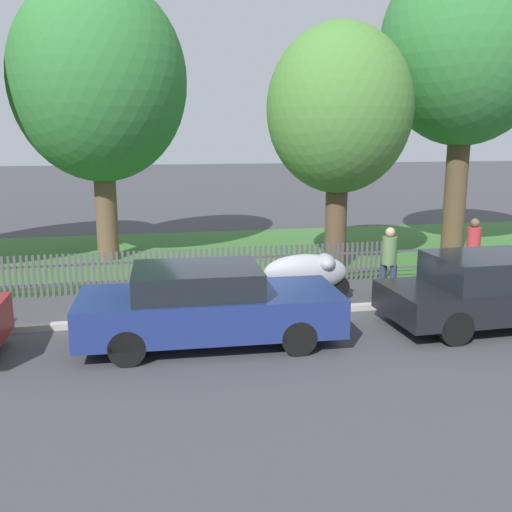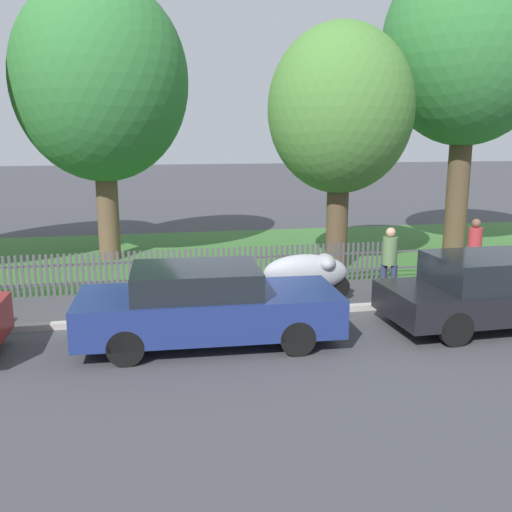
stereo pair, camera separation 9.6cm
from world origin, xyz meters
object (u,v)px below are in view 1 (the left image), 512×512
object	(u,v)px
parked_car_red_compact	(493,290)
pedestrian_near_fence	(389,258)
pedestrian_by_lamp	(473,247)
tree_behind_motorcycle	(99,82)
covered_motorcycle	(308,272)
tree_mid_park	(339,111)
parked_car_navy_estate	(207,305)
tree_far_left	(466,48)

from	to	relation	value
parked_car_red_compact	pedestrian_near_fence	distance (m)	2.47
pedestrian_by_lamp	tree_behind_motorcycle	bearing A→B (deg)	-167.20
parked_car_red_compact	covered_motorcycle	world-z (taller)	parked_car_red_compact
parked_car_red_compact	covered_motorcycle	distance (m)	3.82
tree_mid_park	pedestrian_by_lamp	distance (m)	4.90
covered_motorcycle	tree_behind_motorcycle	bearing A→B (deg)	136.04
parked_car_red_compact	pedestrian_by_lamp	xyz separation A→B (m)	(1.36, 2.89, 0.22)
parked_car_red_compact	parked_car_navy_estate	bearing A→B (deg)	177.30
covered_motorcycle	pedestrian_by_lamp	bearing A→B (deg)	13.13
parked_car_navy_estate	tree_behind_motorcycle	world-z (taller)	tree_behind_motorcycle
parked_car_red_compact	pedestrian_near_fence	size ratio (longest dim) A/B	2.69
covered_motorcycle	pedestrian_near_fence	distance (m)	1.88
pedestrian_near_fence	pedestrian_by_lamp	size ratio (longest dim) A/B	0.99
parked_car_red_compact	pedestrian_by_lamp	world-z (taller)	pedestrian_by_lamp
parked_car_red_compact	covered_motorcycle	size ratio (longest dim) A/B	2.18
pedestrian_by_lamp	parked_car_navy_estate	bearing A→B (deg)	-117.16
parked_car_red_compact	tree_far_left	bearing A→B (deg)	64.31
covered_motorcycle	tree_far_left	world-z (taller)	tree_far_left
pedestrian_by_lamp	covered_motorcycle	bearing A→B (deg)	-131.62
parked_car_red_compact	tree_behind_motorcycle	xyz separation A→B (m)	(-7.60, 7.68, 4.38)
pedestrian_near_fence	pedestrian_by_lamp	xyz separation A→B (m)	(2.54, 0.73, 0.01)
tree_mid_park	parked_car_red_compact	bearing A→B (deg)	-75.27
tree_mid_park	tree_far_left	world-z (taller)	tree_far_left
tree_far_left	pedestrian_by_lamp	size ratio (longest dim) A/B	5.50
pedestrian_near_fence	tree_mid_park	bearing A→B (deg)	-47.06
parked_car_navy_estate	tree_behind_motorcycle	xyz separation A→B (m)	(-2.07, 7.56, 4.37)
parked_car_red_compact	pedestrian_by_lamp	distance (m)	3.21
tree_behind_motorcycle	tree_far_left	bearing A→B (deg)	-6.42
parked_car_navy_estate	pedestrian_by_lamp	distance (m)	7.43
parked_car_navy_estate	tree_mid_park	world-z (taller)	tree_mid_park
parked_car_navy_estate	covered_motorcycle	bearing A→B (deg)	43.46
tree_far_left	parked_car_red_compact	bearing A→B (deg)	-114.24
covered_motorcycle	pedestrian_by_lamp	xyz separation A→B (m)	(4.40, 0.57, 0.28)
tree_mid_park	tree_far_left	size ratio (longest dim) A/B	0.72
parked_car_navy_estate	pedestrian_near_fence	xyz separation A→B (m)	(4.35, 2.04, 0.20)
covered_motorcycle	tree_far_left	distance (m)	9.11
covered_motorcycle	tree_mid_park	distance (m)	4.92
parked_car_red_compact	pedestrian_near_fence	bearing A→B (deg)	117.24
tree_behind_motorcycle	pedestrian_near_fence	distance (m)	9.43
tree_behind_motorcycle	pedestrian_by_lamp	xyz separation A→B (m)	(8.96, -4.79, -4.16)
tree_mid_park	tree_behind_motorcycle	bearing A→B (deg)	158.43
tree_far_left	pedestrian_by_lamp	bearing A→B (deg)	-113.45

